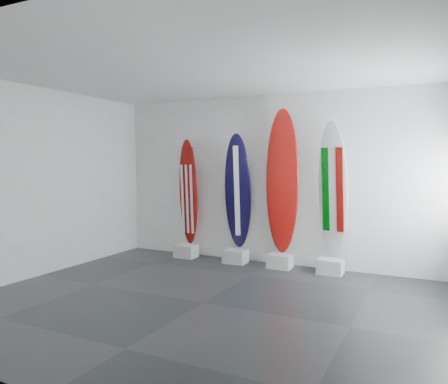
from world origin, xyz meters
The scene contains 14 objects.
floor centered at (0.00, 0.00, 0.00)m, with size 6.00×6.00×0.00m, color black.
ceiling centered at (0.00, 0.00, 3.00)m, with size 6.00×6.00×0.00m, color white.
wall_back centered at (0.00, 2.50, 1.50)m, with size 6.00×6.00×0.00m, color silver.
wall_front centered at (0.00, -2.50, 1.50)m, with size 6.00×6.00×0.00m, color silver.
wall_left centered at (-3.00, 0.00, 1.50)m, with size 5.00×5.00×0.00m, color silver.
display_block_usa centered at (-1.59, 2.18, 0.12)m, with size 0.40×0.30×0.24m, color silver.
surfboard_usa centered at (-1.59, 2.28, 1.24)m, with size 0.45×0.08×2.01m, color maroon.
display_block_navy centered at (-0.55, 2.18, 0.12)m, with size 0.40×0.30×0.24m, color silver.
surfboard_navy centered at (-0.55, 2.28, 1.28)m, with size 0.48×0.08×2.11m, color black.
display_block_swiss centered at (0.29, 2.18, 0.12)m, with size 0.40×0.30×0.24m, color silver.
surfboard_swiss centered at (0.29, 2.28, 1.48)m, with size 0.56×0.08×2.48m, color maroon.
display_block_italy centered at (1.15, 2.18, 0.12)m, with size 0.40×0.30×0.24m, color silver.
surfboard_italy centered at (1.15, 2.28, 1.36)m, with size 0.51×0.08×2.26m, color silver.
wall_outlet centered at (-2.45, 2.48, 0.35)m, with size 0.09×0.02×0.13m, color silver.
Camera 1 is at (2.68, -4.77, 1.82)m, focal length 34.61 mm.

